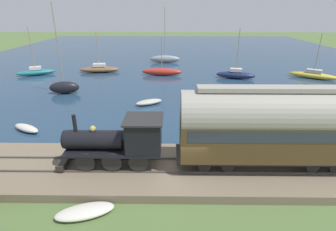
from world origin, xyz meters
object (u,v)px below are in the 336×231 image
(sailboat_brown, at_px, (100,69))
(rowboat_far_out, at_px, (149,102))
(passenger_coach, at_px, (272,125))
(sailboat_navy, at_px, (236,75))
(sailboat_black, at_px, (64,87))
(sailboat_gray, at_px, (165,59))
(rowboat_mid_harbor, at_px, (272,121))
(sailboat_yellow, at_px, (313,75))
(steam_locomotive, at_px, (122,139))
(sailboat_red, at_px, (162,72))
(sailboat_teal, at_px, (36,72))
(beached_dinghy, at_px, (85,211))
(rowboat_near_shore, at_px, (235,123))
(rowboat_off_pier, at_px, (26,128))

(sailboat_brown, height_order, rowboat_far_out, sailboat_brown)
(passenger_coach, height_order, rowboat_far_out, passenger_coach)
(sailboat_navy, xyz_separation_m, rowboat_far_out, (-10.91, 11.42, -0.32))
(passenger_coach, height_order, sailboat_black, sailboat_black)
(sailboat_gray, relative_size, rowboat_far_out, 3.11)
(sailboat_navy, relative_size, rowboat_mid_harbor, 3.33)
(passenger_coach, xyz_separation_m, sailboat_yellow, (23.34, -14.54, -2.76))
(rowboat_far_out, height_order, rowboat_mid_harbor, rowboat_far_out)
(sailboat_yellow, xyz_separation_m, rowboat_mid_harbor, (-15.80, 11.43, -0.32))
(steam_locomotive, height_order, rowboat_far_out, steam_locomotive)
(sailboat_red, height_order, sailboat_gray, sailboat_gray)
(sailboat_brown, relative_size, rowboat_mid_harbor, 3.04)
(sailboat_teal, xyz_separation_m, sailboat_black, (-8.86, -7.64, 0.28))
(sailboat_red, height_order, sailboat_navy, sailboat_navy)
(beached_dinghy, bearing_deg, sailboat_black, 23.21)
(rowboat_near_shore, distance_m, beached_dinghy, 14.25)
(rowboat_far_out, relative_size, beached_dinghy, 1.01)
(rowboat_mid_harbor, bearing_deg, rowboat_off_pier, 65.16)
(sailboat_brown, bearing_deg, rowboat_off_pier, 173.44)
(sailboat_brown, bearing_deg, beached_dinghy, -171.85)
(sailboat_yellow, distance_m, beached_dinghy, 36.28)
(sailboat_yellow, distance_m, sailboat_black, 33.51)
(rowboat_off_pier, xyz_separation_m, beached_dinghy, (-9.28, -7.64, -0.04))
(sailboat_gray, relative_size, rowboat_off_pier, 3.35)
(rowboat_mid_harbor, bearing_deg, sailboat_red, 0.49)
(steam_locomotive, distance_m, beached_dinghy, 4.34)
(sailboat_black, distance_m, rowboat_far_out, 10.83)
(sailboat_brown, xyz_separation_m, rowboat_off_pier, (-21.07, 0.62, -0.27))
(steam_locomotive, distance_m, sailboat_navy, 26.05)
(sailboat_yellow, relative_size, sailboat_gray, 0.65)
(sailboat_black, bearing_deg, rowboat_off_pier, 176.89)
(rowboat_far_out, distance_m, rowboat_mid_harbor, 12.00)
(sailboat_black, height_order, beached_dinghy, sailboat_black)
(sailboat_teal, distance_m, rowboat_far_out, 21.79)
(sailboat_gray, xyz_separation_m, rowboat_near_shore, (-27.59, -6.60, -0.44))
(passenger_coach, xyz_separation_m, sailboat_brown, (26.78, 16.81, -2.74))
(rowboat_near_shore, bearing_deg, beached_dinghy, 178.94)
(rowboat_off_pier, bearing_deg, sailboat_red, 0.37)
(beached_dinghy, bearing_deg, rowboat_near_shore, -42.29)
(sailboat_teal, xyz_separation_m, rowboat_off_pier, (-19.01, -8.33, -0.26))
(sailboat_red, xyz_separation_m, rowboat_far_out, (-12.67, 0.91, -0.29))
(passenger_coach, height_order, sailboat_teal, sailboat_teal)
(sailboat_yellow, height_order, rowboat_off_pier, sailboat_yellow)
(passenger_coach, xyz_separation_m, beached_dinghy, (-3.56, 9.79, -3.04))
(sailboat_yellow, bearing_deg, beached_dinghy, 170.38)
(sailboat_teal, height_order, sailboat_black, sailboat_black)
(passenger_coach, height_order, sailboat_yellow, sailboat_yellow)
(sailboat_gray, relative_size, sailboat_navy, 1.38)
(sailboat_black, relative_size, sailboat_navy, 1.44)
(sailboat_red, xyz_separation_m, sailboat_gray, (9.72, -0.24, 0.16))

